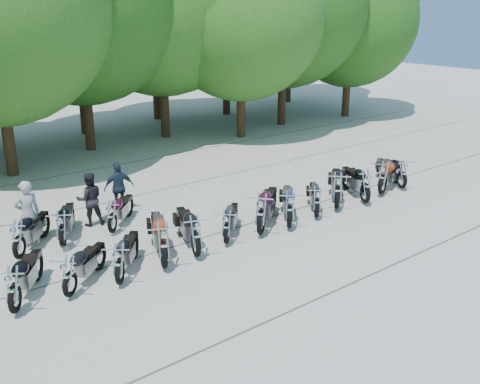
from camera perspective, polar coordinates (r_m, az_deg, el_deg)
ground at (r=15.86m, az=3.41°, el=-5.12°), size 90.00×90.00×0.00m
tree_6 at (r=27.66m, az=0.11°, el=17.47°), size 8.00×8.00×9.82m
tree_7 at (r=30.78m, az=4.51°, el=18.61°), size 8.79×8.79×10.79m
tree_8 at (r=33.74m, az=11.18°, el=16.78°), size 7.53×7.53×9.25m
tree_12 at (r=29.56m, az=-16.36°, el=16.66°), size 7.88×7.88×9.67m
tree_13 at (r=32.66m, az=-8.87°, el=17.84°), size 8.31×8.31×10.20m
tree_14 at (r=33.74m, az=-1.46°, el=17.71°), size 8.02×8.02×9.84m
motorcycle_0 at (r=13.02m, az=-22.03°, el=-9.06°), size 1.85×2.23×1.27m
motorcycle_1 at (r=13.31m, az=-16.97°, el=-8.07°), size 1.99×1.80×1.17m
motorcycle_2 at (r=13.56m, az=-12.18°, el=-7.04°), size 1.88×2.05×1.21m
motorcycle_3 at (r=14.10m, az=-7.82°, el=-5.25°), size 1.78×2.61×1.43m
motorcycle_4 at (r=14.65m, az=-4.53°, el=-4.37°), size 1.53×2.49×1.35m
motorcycle_5 at (r=15.42m, az=-1.36°, el=-3.47°), size 1.91×1.87×1.16m
motorcycle_6 at (r=15.97m, az=2.17°, el=-2.12°), size 2.49×2.22×1.45m
motorcycle_7 at (r=16.50m, az=5.06°, el=-1.68°), size 2.11×2.27×1.35m
motorcycle_8 at (r=17.43m, az=7.81°, el=-0.94°), size 1.86×1.99×1.18m
motorcycle_9 at (r=18.20m, az=9.87°, el=0.24°), size 2.41×2.32×1.45m
motorcycle_10 at (r=18.93m, az=12.65°, el=0.65°), size 1.80×2.46×1.36m
motorcycle_11 at (r=19.94m, az=14.35°, el=1.48°), size 2.57×1.56×1.39m
motorcycle_12 at (r=20.84m, az=16.18°, el=1.84°), size 1.55×2.27×1.24m
motorcycle_13 at (r=15.59m, az=-21.61°, el=-4.42°), size 1.98×2.09×1.25m
motorcycle_14 at (r=15.88m, az=-17.66°, el=-3.52°), size 1.70×2.27×1.26m
motorcycle_15 at (r=16.56m, az=-12.89°, el=-2.36°), size 1.91×1.88×1.16m
rider_0 at (r=16.33m, az=-20.77°, el=-2.08°), size 0.70×0.47×1.89m
rider_1 at (r=17.36m, az=-15.01°, el=-0.71°), size 0.94×0.82×1.64m
rider_2 at (r=18.23m, az=-12.19°, el=0.46°), size 1.03×0.58×1.65m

